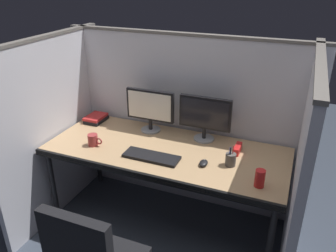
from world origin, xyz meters
TOP-DOWN VIEW (x-y plane):
  - ground_plane at (0.00, 0.00)m, footprint 8.00×8.00m
  - cubicle_partition_rear at (0.00, 0.74)m, footprint 2.21×0.06m
  - cubicle_partition_left at (-0.99, 0.20)m, footprint 0.06×1.41m
  - cubicle_partition_right at (0.99, 0.20)m, footprint 0.06×1.41m
  - desk at (0.00, 0.29)m, footprint 1.90×0.80m
  - monitor_left at (-0.25, 0.56)m, footprint 0.43×0.17m
  - monitor_right at (0.23, 0.58)m, footprint 0.43×0.17m
  - keyboard_main at (-0.05, 0.13)m, footprint 0.43×0.15m
  - computer_mouse at (0.35, 0.18)m, footprint 0.06×0.10m
  - pen_cup at (0.53, 0.25)m, footprint 0.08×0.08m
  - book_stack at (-0.81, 0.55)m, footprint 0.16×0.21m
  - soda_can at (0.76, 0.07)m, footprint 0.07×0.07m
  - coffee_mug at (-0.56, 0.14)m, footprint 0.13×0.08m
  - red_stapler at (0.54, 0.47)m, footprint 0.04×0.15m

SIDE VIEW (x-z plane):
  - ground_plane at x=0.00m, z-range 0.00..0.00m
  - desk at x=0.00m, z-range 0.32..1.06m
  - keyboard_main at x=-0.05m, z-range 0.74..0.76m
  - computer_mouse at x=0.35m, z-range 0.74..0.77m
  - book_stack at x=-0.81m, z-range 0.74..0.79m
  - red_stapler at x=0.54m, z-range 0.74..0.80m
  - coffee_mug at x=-0.56m, z-range 0.74..0.84m
  - pen_cup at x=0.53m, z-range 0.71..0.87m
  - cubicle_partition_rear at x=0.00m, z-range 0.00..1.58m
  - cubicle_partition_left at x=-0.99m, z-range 0.00..1.58m
  - cubicle_partition_right at x=0.99m, z-range 0.00..1.58m
  - soda_can at x=0.76m, z-range 0.74..0.86m
  - monitor_left at x=-0.25m, z-range 0.77..1.14m
  - monitor_right at x=0.23m, z-range 0.77..1.14m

